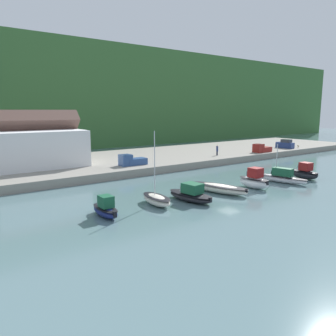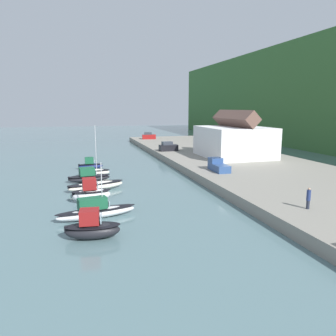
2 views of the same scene
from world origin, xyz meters
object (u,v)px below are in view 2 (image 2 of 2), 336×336
at_px(moored_boat_0, 90,165).
at_px(parked_car_0, 149,136).
at_px(moored_boat_5, 96,211).
at_px(pickup_truck_0, 218,165).
at_px(moored_boat_2, 89,177).
at_px(moored_boat_6, 92,228).
at_px(moored_boat_1, 94,172).
at_px(parked_car_2, 168,147).
at_px(moored_boat_3, 96,186).
at_px(person_on_quay, 308,198).
at_px(moored_boat_4, 91,193).

height_order(moored_boat_0, parked_car_0, parked_car_0).
xyz_separation_m(moored_boat_5, pickup_truck_0, (-14.06, 19.74, 1.33)).
relative_size(moored_boat_2, moored_boat_6, 1.35).
xyz_separation_m(moored_boat_1, moored_boat_6, (26.73, -1.70, 0.32)).
height_order(moored_boat_1, parked_car_0, moored_boat_1).
xyz_separation_m(moored_boat_6, parked_car_2, (-44.25, 19.30, 1.26)).
height_order(moored_boat_3, parked_car_0, parked_car_0).
bearing_deg(person_on_quay, moored_boat_3, -133.75).
bearing_deg(moored_boat_0, moored_boat_2, -3.92).
distance_m(moored_boat_3, pickup_truck_0, 19.21).
relative_size(moored_boat_2, person_on_quay, 3.10).
bearing_deg(person_on_quay, moored_boat_0, -150.82).
xyz_separation_m(parked_car_0, person_on_quay, (74.88, -0.55, 0.18)).
bearing_deg(pickup_truck_0, parked_car_2, 93.30).
xyz_separation_m(moored_boat_0, moored_boat_5, (27.87, -0.70, 0.01)).
bearing_deg(moored_boat_2, moored_boat_5, -7.85).
distance_m(moored_boat_5, person_on_quay, 21.14).
xyz_separation_m(moored_boat_4, parked_car_2, (-32.81, 18.83, 1.14)).
height_order(moored_boat_1, parked_car_2, moored_boat_1).
bearing_deg(moored_boat_6, moored_boat_0, -175.94).
distance_m(pickup_truck_0, person_on_quay, 20.73).
xyz_separation_m(moored_boat_0, parked_car_0, (-40.33, 19.84, 1.43)).
height_order(moored_boat_5, person_on_quay, moored_boat_5).
relative_size(moored_boat_1, moored_boat_6, 1.69).
relative_size(parked_car_0, person_on_quay, 2.05).
height_order(moored_boat_2, moored_boat_6, moored_boat_6).
xyz_separation_m(moored_boat_2, parked_car_0, (-50.91, 20.54, 1.44)).
bearing_deg(moored_boat_4, moored_boat_0, 175.77).
xyz_separation_m(pickup_truck_0, person_on_quay, (20.73, 0.25, 0.28)).
relative_size(moored_boat_1, moored_boat_3, 1.01).
height_order(moored_boat_1, moored_boat_6, moored_boat_1).
bearing_deg(parked_car_0, moored_boat_0, -19.17).
bearing_deg(moored_boat_1, moored_boat_3, 2.08).
xyz_separation_m(moored_boat_4, person_on_quay, (12.82, 20.16, 1.32)).
xyz_separation_m(moored_boat_5, moored_boat_6, (5.29, -0.63, 0.17)).
relative_size(moored_boat_0, moored_boat_5, 0.52).
bearing_deg(parked_car_2, moored_boat_1, -48.16).
bearing_deg(moored_boat_5, moored_boat_3, 165.16).
height_order(pickup_truck_0, person_on_quay, person_on_quay).
relative_size(parked_car_2, person_on_quay, 2.00).
relative_size(moored_boat_1, person_on_quay, 3.89).
bearing_deg(moored_boat_5, person_on_quay, 60.24).
bearing_deg(moored_boat_4, pickup_truck_0, 109.72).
bearing_deg(moored_boat_4, moored_boat_2, 177.24).
xyz_separation_m(moored_boat_2, pickup_truck_0, (3.24, 19.75, 1.34)).
bearing_deg(parked_car_0, moored_boat_3, -12.33).
distance_m(moored_boat_0, moored_boat_6, 33.19).
bearing_deg(parked_car_0, pickup_truck_0, 6.17).
height_order(moored_boat_2, pickup_truck_0, pickup_truck_0).
bearing_deg(moored_boat_6, person_on_quay, 92.53).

